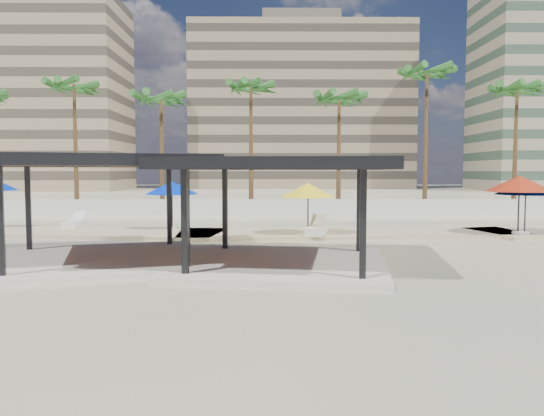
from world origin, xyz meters
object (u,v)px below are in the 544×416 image
Objects in this scene: pavilion_central at (283,203)px; lounger_a at (75,223)px; pavilion_west at (100,200)px; lounger_b at (317,230)px; umbrella_c at (519,184)px.

lounger_a is at bearing 142.98° from pavilion_central.
pavilion_central reaches higher than lounger_a.
pavilion_west reaches higher than pavilion_central.
pavilion_west is 10.15m from lounger_b.
umbrella_c is 1.67× the size of lounger_b.
pavilion_west reaches higher than lounger_b.
umbrella_c is (10.83, 7.14, 0.41)m from pavilion_central.
pavilion_central is 12.98m from umbrella_c.
pavilion_central is 0.89× the size of pavilion_west.
pavilion_central is at bearing -135.99° from lounger_a.
pavilion_west reaches higher than umbrella_c.
umbrella_c reaches higher than lounger_b.
lounger_b is (-9.09, 0.05, -2.05)m from umbrella_c.
lounger_a is at bearing 88.97° from lounger_b.
pavilion_central is at bearing -178.92° from lounger_b.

